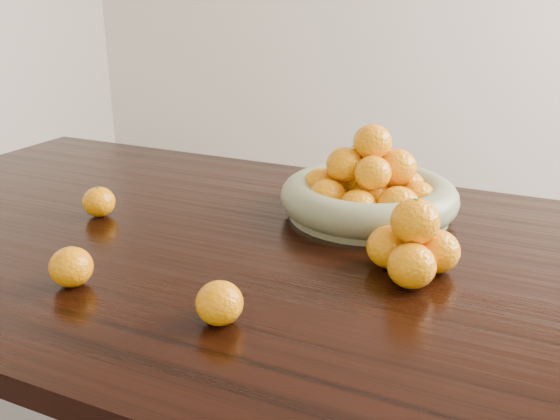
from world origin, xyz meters
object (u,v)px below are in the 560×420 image
at_px(orange_pyramid, 413,246).
at_px(loose_orange_0, 99,202).
at_px(fruit_bowl, 368,192).
at_px(dining_table, 287,293).

height_order(orange_pyramid, loose_orange_0, orange_pyramid).
height_order(fruit_bowl, orange_pyramid, fruit_bowl).
bearing_deg(fruit_bowl, loose_orange_0, -154.59).
distance_m(dining_table, loose_orange_0, 0.44).
relative_size(dining_table, loose_orange_0, 30.20).
bearing_deg(orange_pyramid, dining_table, 177.45).
relative_size(fruit_bowl, loose_orange_0, 5.45).
relative_size(orange_pyramid, loose_orange_0, 2.31).
bearing_deg(dining_table, loose_orange_0, -178.41).
distance_m(dining_table, orange_pyramid, 0.27).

